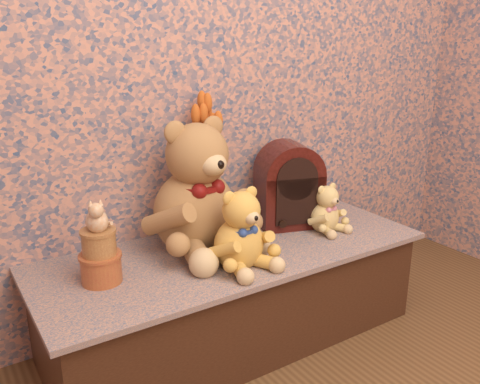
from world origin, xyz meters
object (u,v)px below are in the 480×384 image
object	(u,v)px
teddy_small	(325,205)
biscuit_tin_lower	(101,268)
teddy_medium	(239,224)
ceramic_vase	(208,207)
teddy_large	(194,179)
cat_figurine	(96,214)
cathedral_radio	(289,184)

from	to	relation	value
teddy_small	biscuit_tin_lower	world-z (taller)	teddy_small
teddy_medium	ceramic_vase	size ratio (longest dim) A/B	1.42
teddy_large	cat_figurine	distance (m)	0.41
teddy_large	biscuit_tin_lower	xyz separation A→B (m)	(-0.40, -0.09, -0.22)
teddy_large	teddy_medium	bearing A→B (deg)	-85.37
teddy_small	cat_figurine	size ratio (longest dim) A/B	1.85
biscuit_tin_lower	cat_figurine	bearing A→B (deg)	0.00
teddy_small	biscuit_tin_lower	bearing A→B (deg)	172.10
ceramic_vase	teddy_medium	bearing A→B (deg)	-100.94
ceramic_vase	teddy_small	bearing A→B (deg)	-30.27
teddy_medium	teddy_small	xyz separation A→B (m)	(0.48, 0.09, -0.05)
teddy_large	teddy_medium	distance (m)	0.26
cathedral_radio	biscuit_tin_lower	xyz separation A→B (m)	(-0.84, -0.08, -0.13)
ceramic_vase	cat_figurine	world-z (taller)	cat_figurine
teddy_small	biscuit_tin_lower	size ratio (longest dim) A/B	1.61
teddy_medium	cat_figurine	size ratio (longest dim) A/B	2.63
teddy_medium	biscuit_tin_lower	size ratio (longest dim) A/B	2.30
teddy_large	biscuit_tin_lower	bearing A→B (deg)	-174.18
teddy_large	teddy_small	bearing A→B (deg)	-22.82
ceramic_vase	cat_figurine	xyz separation A→B (m)	(-0.51, -0.19, 0.13)
teddy_large	cathedral_radio	size ratio (longest dim) A/B	1.49
teddy_medium	cathedral_radio	world-z (taller)	cathedral_radio
biscuit_tin_lower	teddy_large	bearing A→B (deg)	13.30
cathedral_radio	ceramic_vase	xyz separation A→B (m)	(-0.33, 0.11, -0.07)
ceramic_vase	biscuit_tin_lower	xyz separation A→B (m)	(-0.51, -0.19, -0.06)
teddy_medium	biscuit_tin_lower	distance (m)	0.48
biscuit_tin_lower	cathedral_radio	bearing A→B (deg)	5.64
teddy_small	ceramic_vase	world-z (taller)	same
ceramic_vase	cat_figurine	bearing A→B (deg)	-159.52
teddy_medium	cat_figurine	world-z (taller)	teddy_medium
teddy_large	cathedral_radio	bearing A→B (deg)	-8.98
biscuit_tin_lower	ceramic_vase	bearing A→B (deg)	20.48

